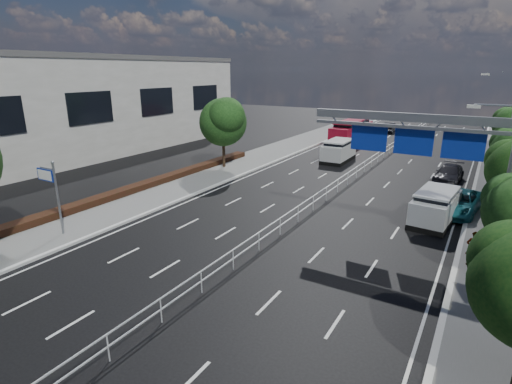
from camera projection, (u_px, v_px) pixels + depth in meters
The scene contains 22 objects.
ground at pixel (213, 284), 17.50m from camera, with size 160.00×160.00×0.00m, color black.
sidewalk_near at pixel (53, 231), 23.08m from camera, with size 5.00×140.00×0.14m, color slate.
kerb_near at pixel (81, 240), 21.86m from camera, with size 0.25×140.00×0.15m, color silver.
kerb_far at pixel (434, 354), 13.11m from camera, with size 0.25×140.00×0.15m, color silver.
median_fence at pixel (362, 168), 35.86m from camera, with size 0.05×85.00×1.02m.
hedge_near at pixel (102, 198), 27.98m from camera, with size 1.00×36.00×0.44m, color black.
toilet_sign at pixel (51, 185), 21.97m from camera, with size 1.62×0.18×4.34m.
overhead_gantry at pixel (429, 138), 20.84m from camera, with size 10.24×0.38×7.45m.
streetlight_far at pixel (508, 119), 32.25m from camera, with size 2.78×2.40×9.00m.
near_building at pixel (93, 106), 45.43m from camera, with size 12.00×38.00×10.00m, color #B7B3A5.
near_tree_back at pixel (223, 119), 36.74m from camera, with size 4.84×4.51×6.69m.
far_tree_g at pixel (512, 122), 41.34m from camera, with size 3.96×3.69×5.45m.
far_tree_h at pixel (511, 118), 47.62m from camera, with size 3.41×3.18×4.91m.
white_minivan at pixel (339, 151), 40.65m from camera, with size 2.21×5.05×2.19m.
red_bus at pixel (351, 132), 50.01m from camera, with size 2.68×10.01×2.97m.
near_car_silver at pixel (367, 137), 51.08m from camera, with size 1.73×4.31×1.47m, color #ABADB2.
near_car_dark at pixel (390, 127), 59.83m from camera, with size 1.48×4.25×1.40m, color black.
silver_minivan at pixel (436, 206), 24.41m from camera, with size 2.53×5.06×2.03m.
parked_car_teal at pixel (457, 202), 26.01m from camera, with size 2.47×5.36×1.49m, color #18626E.
parked_car_dark at pixel (449, 174), 33.32m from camera, with size 1.92×4.72×1.37m, color black.
pedestrian_a at pixel (473, 249), 18.68m from camera, with size 0.62×0.41×1.71m, color gray.
pedestrian_b at pixel (506, 171), 32.78m from camera, with size 0.87×0.68×1.80m, color gray.
Camera 1 is at (9.53, -12.41, 9.03)m, focal length 28.00 mm.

